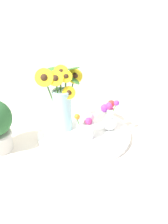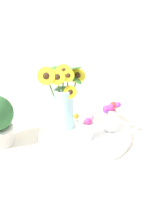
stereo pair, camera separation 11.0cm
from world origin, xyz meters
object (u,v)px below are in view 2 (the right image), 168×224
(serving_tray, at_px, (84,133))
(vase_bulb_right, at_px, (110,118))
(vase_small_center, at_px, (85,128))
(mason_jar_sunflowers, at_px, (63,100))

(serving_tray, xyz_separation_m, vase_bulb_right, (0.13, 0.01, 0.08))
(serving_tray, distance_m, vase_small_center, 0.08)
(vase_small_center, relative_size, vase_bulb_right, 0.85)
(vase_small_center, bearing_deg, vase_bulb_right, 25.37)
(mason_jar_sunflowers, bearing_deg, vase_small_center, -42.05)
(mason_jar_sunflowers, bearing_deg, serving_tray, -25.04)
(serving_tray, distance_m, mason_jar_sunflowers, 0.21)
(serving_tray, relative_size, vase_small_center, 3.31)
(serving_tray, relative_size, vase_bulb_right, 2.82)
(mason_jar_sunflowers, distance_m, vase_small_center, 0.18)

